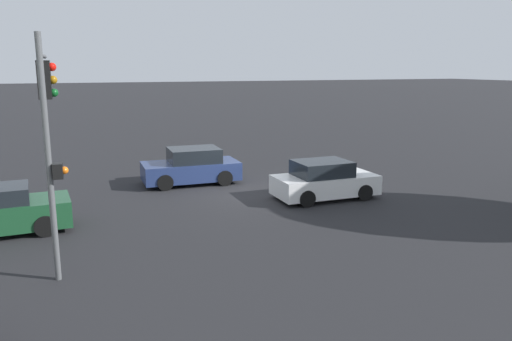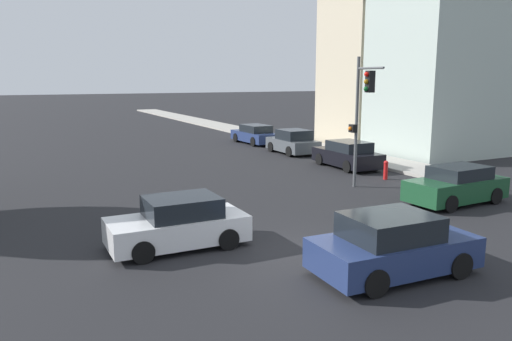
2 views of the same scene
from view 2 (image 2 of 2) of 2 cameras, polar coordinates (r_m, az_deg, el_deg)
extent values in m
plane|color=black|center=(14.05, 5.25, -9.49)|extent=(300.00, 300.00, 0.00)
cube|color=#ADA89E|center=(49.24, -3.63, 4.98)|extent=(2.83, 60.00, 0.15)
cube|color=#ADBCB2|center=(33.66, 20.15, 10.10)|extent=(6.99, 6.12, 9.85)
cube|color=beige|center=(38.15, 13.82, 10.96)|extent=(7.45, 5.25, 10.59)
cylinder|color=#515456|center=(22.37, 11.41, 5.32)|extent=(0.14, 0.14, 5.70)
cylinder|color=#515456|center=(21.60, 12.97, 11.33)|extent=(0.18, 1.71, 0.10)
cube|color=black|center=(21.60, 12.91, 9.88)|extent=(0.31, 0.31, 0.90)
sphere|color=red|center=(21.49, 12.53, 10.69)|extent=(0.20, 0.20, 0.20)
sphere|color=#99660F|center=(21.49, 12.49, 9.89)|extent=(0.20, 0.20, 0.20)
sphere|color=#0F511E|center=(21.49, 12.46, 9.09)|extent=(0.20, 0.20, 0.20)
cube|color=black|center=(22.29, 11.01, 4.75)|extent=(0.24, 0.36, 0.35)
sphere|color=orange|center=(22.21, 10.71, 4.74)|extent=(0.18, 0.18, 0.18)
cube|color=#194728|center=(20.79, 21.85, -1.96)|extent=(4.15, 1.92, 0.80)
cube|color=black|center=(20.79, 22.26, -0.18)|extent=(2.19, 1.63, 0.49)
cylinder|color=black|center=(19.38, 21.31, -3.56)|extent=(0.66, 0.25, 0.65)
cylinder|color=black|center=(20.42, 17.78, -2.65)|extent=(0.66, 0.25, 0.65)
cylinder|color=black|center=(21.36, 25.65, -2.63)|extent=(0.66, 0.25, 0.65)
cylinder|color=black|center=(22.31, 22.24, -1.85)|extent=(0.66, 0.25, 0.65)
cube|color=navy|center=(12.94, 15.47, -8.98)|extent=(4.14, 2.08, 0.75)
cube|color=black|center=(12.63, 15.05, -6.21)|extent=(2.18, 1.78, 0.60)
cylinder|color=black|center=(14.45, 16.97, -7.95)|extent=(0.67, 0.24, 0.66)
cylinder|color=black|center=(13.24, 22.26, -10.01)|extent=(0.67, 0.24, 0.66)
cylinder|color=black|center=(12.98, 8.45, -9.71)|extent=(0.67, 0.24, 0.66)
cylinder|color=black|center=(11.61, 13.47, -12.39)|extent=(0.67, 0.24, 0.66)
cube|color=silver|center=(14.57, -8.99, -6.62)|extent=(3.92, 1.84, 0.73)
cube|color=black|center=(14.44, -8.47, -4.09)|extent=(2.05, 1.61, 0.57)
cylinder|color=black|center=(13.55, -12.81, -9.08)|extent=(0.62, 0.22, 0.62)
cylinder|color=black|center=(15.14, -14.36, -7.06)|extent=(0.62, 0.22, 0.62)
cylinder|color=black|center=(14.27, -3.22, -7.83)|extent=(0.62, 0.22, 0.62)
cylinder|color=black|center=(15.78, -5.68, -6.05)|extent=(0.62, 0.22, 0.62)
cube|color=black|center=(27.54, 10.35, 1.48)|extent=(1.96, 4.30, 0.75)
cube|color=black|center=(27.32, 10.60, 2.76)|extent=(1.69, 2.25, 0.53)
cylinder|color=black|center=(28.17, 7.33, 1.29)|extent=(0.24, 0.65, 0.65)
cylinder|color=black|center=(29.14, 10.23, 1.52)|extent=(0.24, 0.65, 0.65)
cylinder|color=black|center=(26.02, 10.45, 0.44)|extent=(0.24, 0.65, 0.65)
cylinder|color=black|center=(27.07, 13.46, 0.71)|extent=(0.24, 0.65, 0.65)
cube|color=#4C5156|center=(32.33, 4.20, 2.94)|extent=(1.94, 3.82, 0.74)
cube|color=black|center=(32.12, 4.36, 4.12)|extent=(1.71, 1.99, 0.62)
cylinder|color=black|center=(32.93, 1.78, 2.72)|extent=(0.22, 0.66, 0.66)
cylinder|color=black|center=(33.83, 4.50, 2.90)|extent=(0.22, 0.66, 0.66)
cylinder|color=black|center=(30.89, 3.87, 2.18)|extent=(0.22, 0.66, 0.66)
cylinder|color=black|center=(31.85, 6.70, 2.38)|extent=(0.22, 0.66, 0.66)
cube|color=navy|center=(37.19, -0.14, 3.92)|extent=(1.94, 4.61, 0.69)
cube|color=black|center=(36.96, -0.01, 4.83)|extent=(1.66, 2.42, 0.53)
cylinder|color=black|center=(38.07, -2.28, 3.77)|extent=(0.24, 0.68, 0.67)
cylinder|color=black|center=(38.85, -0.03, 3.92)|extent=(0.24, 0.68, 0.67)
cylinder|color=black|center=(35.58, -0.27, 3.31)|extent=(0.24, 0.68, 0.67)
cylinder|color=black|center=(36.40, 2.09, 3.47)|extent=(0.24, 0.68, 0.67)
cylinder|color=red|center=(24.70, 14.60, -0.14)|extent=(0.20, 0.20, 0.75)
sphere|color=red|center=(24.62, 14.64, 0.85)|extent=(0.22, 0.22, 0.22)
camera|label=1|loc=(32.50, -2.23, 10.79)|focal=35.00mm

